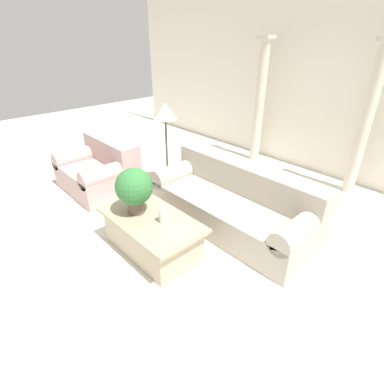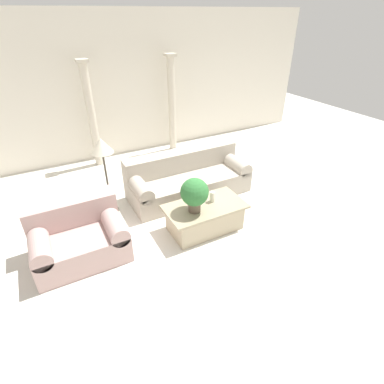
{
  "view_description": "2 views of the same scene",
  "coord_description": "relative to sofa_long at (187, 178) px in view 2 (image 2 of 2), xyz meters",
  "views": [
    {
      "loc": [
        2.39,
        -1.95,
        2.35
      ],
      "look_at": [
        0.07,
        0.19,
        0.66
      ],
      "focal_mm": 28.0,
      "sensor_mm": 36.0,
      "label": 1
    },
    {
      "loc": [
        -2.11,
        -3.74,
        3.12
      ],
      "look_at": [
        -0.17,
        -0.09,
        0.61
      ],
      "focal_mm": 28.0,
      "sensor_mm": 36.0,
      "label": 2
    }
  ],
  "objects": [
    {
      "name": "ground_plane",
      "position": [
        -0.22,
        -0.82,
        -0.33
      ],
      "size": [
        16.0,
        16.0,
        0.0
      ],
      "primitive_type": "plane",
      "color": "silver"
    },
    {
      "name": "wall_back",
      "position": [
        -0.22,
        2.54,
        1.27
      ],
      "size": [
        10.0,
        0.06,
        3.2
      ],
      "color": "silver",
      "rests_on": "ground_plane"
    },
    {
      "name": "sofa_long",
      "position": [
        0.0,
        0.0,
        0.0
      ],
      "size": [
        2.32,
        0.95,
        0.81
      ],
      "color": "#ADA393",
      "rests_on": "ground_plane"
    },
    {
      "name": "loveseat",
      "position": [
        -2.2,
        -0.81,
        0.01
      ],
      "size": [
        1.28,
        0.95,
        0.81
      ],
      "color": "#B89892",
      "rests_on": "ground_plane"
    },
    {
      "name": "coffee_table",
      "position": [
        -0.28,
        -1.16,
        -0.09
      ],
      "size": [
        1.29,
        0.71,
        0.46
      ],
      "color": "tan",
      "rests_on": "ground_plane"
    },
    {
      "name": "potted_plant",
      "position": [
        -0.49,
        -1.2,
        0.45
      ],
      "size": [
        0.43,
        0.43,
        0.56
      ],
      "color": "brown",
      "rests_on": "coffee_table"
    },
    {
      "name": "pillar_candle",
      "position": [
        -0.11,
        -1.11,
        0.22
      ],
      "size": [
        0.08,
        0.08,
        0.18
      ],
      "color": "silver",
      "rests_on": "coffee_table"
    },
    {
      "name": "floor_lamp",
      "position": [
        -1.51,
        0.07,
        0.86
      ],
      "size": [
        0.37,
        0.37,
        1.4
      ],
      "color": "#4C473D",
      "rests_on": "ground_plane"
    },
    {
      "name": "column_left",
      "position": [
        -1.24,
        2.15,
        0.85
      ],
      "size": [
        0.25,
        0.25,
        2.3
      ],
      "color": "beige",
      "rests_on": "ground_plane"
    },
    {
      "name": "column_right",
      "position": [
        0.69,
        2.15,
        0.85
      ],
      "size": [
        0.25,
        0.25,
        2.3
      ],
      "color": "beige",
      "rests_on": "ground_plane"
    }
  ]
}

